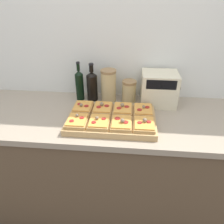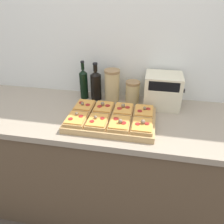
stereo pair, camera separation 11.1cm
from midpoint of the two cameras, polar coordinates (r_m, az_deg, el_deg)
wall_back at (r=1.66m, az=-0.23°, el=15.66°), size 6.00×0.06×2.50m
kitchen_counter at (r=1.75m, az=-1.33°, el=-13.71°), size 2.63×0.67×0.91m
cutting_board at (r=1.38m, az=-2.41°, el=-2.10°), size 0.55×0.35×0.04m
pizza_slice_back_left at (r=1.47m, az=-9.73°, el=1.17°), size 0.12×0.16×0.05m
pizza_slice_back_midleft at (r=1.45m, az=-4.62°, el=0.97°), size 0.12×0.16×0.05m
pizza_slice_back_midright at (r=1.43m, az=0.64°, el=0.73°), size 0.12×0.16×0.05m
pizza_slice_back_right at (r=1.43m, az=5.97°, el=0.46°), size 0.12×0.16×0.05m
pizza_slice_front_left at (r=1.34m, az=-11.43°, el=-2.33°), size 0.12×0.16×0.05m
pizza_slice_front_midleft at (r=1.31m, az=-5.82°, el=-2.67°), size 0.12×0.16×0.05m
pizza_slice_front_midright at (r=1.29m, az=0.02°, el=-2.97°), size 0.12×0.16×0.05m
pizza_slice_front_right at (r=1.28m, az=5.94°, el=-3.25°), size 0.12×0.16×0.05m
olive_oil_bottle at (r=1.66m, az=-10.39°, el=7.05°), size 0.06×0.06×0.29m
wine_bottle at (r=1.64m, az=-7.17°, el=6.88°), size 0.08×0.08×0.28m
grain_jar_tall at (r=1.61m, az=-2.89°, el=6.89°), size 0.11×0.11×0.24m
grain_jar_short at (r=1.62m, az=2.51°, el=5.44°), size 0.10×0.10×0.16m
toaster_oven at (r=1.59m, az=10.21°, el=5.97°), size 0.27×0.20×0.24m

